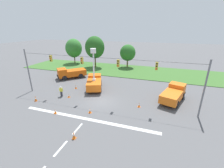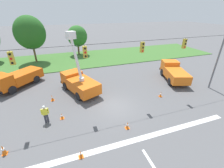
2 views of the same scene
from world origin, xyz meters
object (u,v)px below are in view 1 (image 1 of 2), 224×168
traffic_cone_foreground_left (139,105)px  utility_truck_support_near (174,94)px  utility_truck_bucket_lift (94,81)px  tree_far_west (74,48)px  traffic_cone_lane_edge_b (74,135)px  traffic_cone_mid_left (69,96)px  tree_centre (128,53)px  traffic_cone_foreground_right (76,87)px  traffic_cone_lane_edge_a (36,99)px  utility_truck_support_far (71,73)px  tree_west (95,47)px  road_worker (61,91)px  traffic_cone_mid_right (90,111)px  traffic_cone_near_bucket (55,111)px

traffic_cone_foreground_left → utility_truck_support_near: bearing=37.9°
utility_truck_bucket_lift → tree_far_west: bearing=130.4°
traffic_cone_lane_edge_b → traffic_cone_foreground_left: bearing=58.3°
utility_truck_bucket_lift → traffic_cone_mid_left: utility_truck_bucket_lift is taller
tree_centre → traffic_cone_foreground_left: 22.51m
traffic_cone_foreground_left → traffic_cone_foreground_right: bearing=165.0°
traffic_cone_lane_edge_a → traffic_cone_lane_edge_b: 11.23m
traffic_cone_mid_left → utility_truck_support_far: bearing=120.4°
tree_far_west → tree_west: tree_west is taller
utility_truck_support_near → road_worker: bearing=-166.8°
utility_truck_support_far → traffic_cone_foreground_left: (16.17, -8.30, -0.86)m
traffic_cone_mid_right → traffic_cone_lane_edge_a: traffic_cone_lane_edge_a is taller
traffic_cone_mid_right → traffic_cone_near_bucket: bearing=-159.9°
utility_truck_support_far → tree_far_west: bearing=118.2°
traffic_cone_mid_right → traffic_cone_lane_edge_b: size_ratio=0.81×
road_worker → traffic_cone_lane_edge_a: road_worker is taller
road_worker → traffic_cone_lane_edge_a: 3.81m
tree_centre → traffic_cone_mid_left: tree_centre is taller
tree_centre → traffic_cone_foreground_right: tree_centre is taller
tree_west → utility_truck_bucket_lift: bearing=-66.4°
tree_west → traffic_cone_foreground_left: (15.01, -18.69, -5.11)m
tree_centre → traffic_cone_lane_edge_a: size_ratio=7.58×
traffic_cone_foreground_left → traffic_cone_foreground_right: size_ratio=0.91×
tree_far_west → traffic_cone_foreground_left: size_ratio=11.21×
traffic_cone_foreground_left → traffic_cone_mid_right: size_ratio=0.99×
traffic_cone_foreground_left → traffic_cone_mid_left: 11.07m
road_worker → traffic_cone_lane_edge_b: 10.75m
traffic_cone_foreground_left → traffic_cone_near_bucket: 11.21m
utility_truck_bucket_lift → traffic_cone_lane_edge_b: (3.55, -12.72, -0.93)m
utility_truck_support_far → traffic_cone_near_bucket: size_ratio=9.60×
traffic_cone_foreground_right → traffic_cone_lane_edge_b: (6.75, -11.59, 0.06)m
utility_truck_bucket_lift → traffic_cone_lane_edge_b: bearing=-74.4°
utility_truck_bucket_lift → traffic_cone_lane_edge_a: size_ratio=8.62×
traffic_cone_mid_right → traffic_cone_near_bucket: size_ratio=1.07×
traffic_cone_foreground_left → tree_centre: bearing=107.1°
utility_truck_support_near → traffic_cone_near_bucket: bearing=-149.4°
tree_far_west → traffic_cone_near_bucket: 29.52m
road_worker → traffic_cone_lane_edge_b: (7.18, -7.97, -0.59)m
tree_west → tree_far_west: bearing=163.3°
utility_truck_support_near → traffic_cone_mid_right: bearing=-145.7°
utility_truck_bucket_lift → traffic_cone_lane_edge_a: (-6.33, -7.38, -0.94)m
utility_truck_bucket_lift → utility_truck_support_near: utility_truck_bucket_lift is taller
utility_truck_support_near → tree_west: bearing=142.2°
tree_west → utility_truck_support_near: (19.54, -15.15, -4.27)m
traffic_cone_foreground_left → utility_truck_support_far: bearing=152.8°
tree_centre → tree_west: bearing=-163.3°
traffic_cone_foreground_right → traffic_cone_near_bucket: bearing=-76.8°
tree_west → traffic_cone_near_bucket: tree_west is taller
tree_far_west → traffic_cone_lane_edge_b: bearing=-58.8°
tree_far_west → traffic_cone_foreground_left: 31.51m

